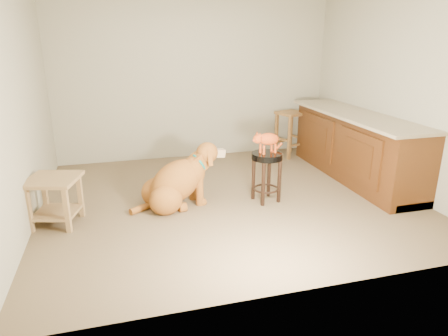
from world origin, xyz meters
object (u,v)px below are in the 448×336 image
object	(u,v)px
side_table	(54,194)
tabby_kitten	(267,140)
padded_stool	(267,167)
golden_retriever	(177,183)
wood_stool	(290,133)

from	to	relation	value
side_table	tabby_kitten	size ratio (longest dim) A/B	1.39
padded_stool	tabby_kitten	size ratio (longest dim) A/B	1.34
padded_stool	side_table	size ratio (longest dim) A/B	0.97
side_table	golden_retriever	size ratio (longest dim) A/B	0.52
tabby_kitten	wood_stool	bearing A→B (deg)	45.98
wood_stool	side_table	world-z (taller)	wood_stool
side_table	tabby_kitten	xyz separation A→B (m)	(2.41, 0.01, 0.43)
padded_stool	golden_retriever	distance (m)	1.10
golden_retriever	padded_stool	bearing A→B (deg)	-19.53
wood_stool	tabby_kitten	world-z (taller)	tabby_kitten
padded_stool	side_table	bearing A→B (deg)	-179.67
wood_stool	golden_retriever	xyz separation A→B (m)	(-2.19, -1.62, -0.10)
padded_stool	side_table	world-z (taller)	padded_stool
tabby_kitten	golden_retriever	bearing A→B (deg)	161.74
tabby_kitten	padded_stool	bearing A→B (deg)	-5.72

